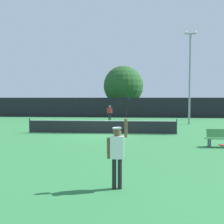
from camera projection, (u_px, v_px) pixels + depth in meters
ground_plane at (101, 134)px, 18.19m from camera, size 120.00×120.00×0.00m
tennis_net at (101, 126)px, 18.16m from camera, size 10.68×0.08×1.07m
perimeter_fence at (115, 107)px, 33.73m from camera, size 33.95×0.12×2.60m
player_serving at (117, 148)px, 7.06m from camera, size 0.68×0.40×2.59m
player_receiving at (110, 111)px, 28.92m from camera, size 0.57×0.24×1.66m
tennis_ball at (113, 141)px, 14.73m from camera, size 0.07×0.07×0.07m
spare_racket at (221, 145)px, 13.67m from camera, size 0.28×0.52×0.04m
courtside_bench at (224, 138)px, 13.11m from camera, size 1.80×0.44×0.95m
light_pole at (190, 72)px, 24.33m from camera, size 1.18×0.28×8.94m
large_tree at (123, 86)px, 38.70m from camera, size 6.07×6.07×7.45m
parked_car_near at (128, 109)px, 42.25m from camera, size 2.49×4.43×1.69m
parked_car_mid at (158, 110)px, 39.25m from camera, size 2.21×4.33×1.69m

